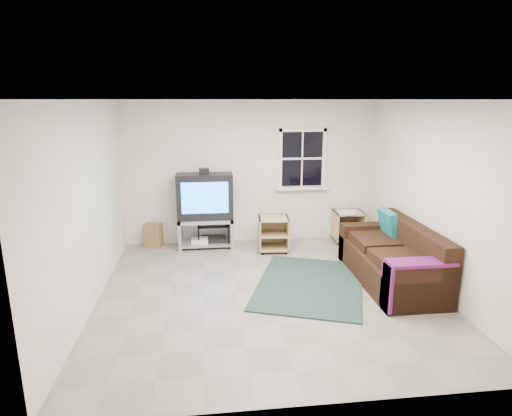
{
  "coord_description": "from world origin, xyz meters",
  "views": [
    {
      "loc": [
        -0.81,
        -5.42,
        2.6
      ],
      "look_at": [
        -0.13,
        0.4,
        1.11
      ],
      "focal_mm": 30.0,
      "sensor_mm": 36.0,
      "label": 1
    }
  ],
  "objects": [
    {
      "name": "room",
      "position": [
        0.95,
        2.27,
        1.48
      ],
      "size": [
        4.6,
        4.62,
        4.6
      ],
      "color": "gray",
      "rests_on": "ground"
    },
    {
      "name": "tv_unit",
      "position": [
        -0.85,
        2.03,
        0.79
      ],
      "size": [
        0.98,
        0.49,
        1.44
      ],
      "color": "#9999A0",
      "rests_on": "ground"
    },
    {
      "name": "av_rack",
      "position": [
        -0.71,
        2.07,
        0.49
      ],
      "size": [
        0.57,
        0.41,
        1.13
      ],
      "color": "black",
      "rests_on": "ground"
    },
    {
      "name": "side_table_left",
      "position": [
        0.34,
        1.73,
        0.32
      ],
      "size": [
        0.55,
        0.55,
        0.61
      ],
      "rotation": [
        0.0,
        0.0,
        -0.07
      ],
      "color": "tan",
      "rests_on": "ground"
    },
    {
      "name": "side_table_right",
      "position": [
        1.8,
        2.04,
        0.34
      ],
      "size": [
        0.55,
        0.57,
        0.61
      ],
      "rotation": [
        0.0,
        0.0,
        -0.04
      ],
      "color": "tan",
      "rests_on": "ground"
    },
    {
      "name": "sofa",
      "position": [
        1.86,
        0.15,
        0.33
      ],
      "size": [
        0.91,
        2.05,
        0.94
      ],
      "color": "black",
      "rests_on": "ground"
    },
    {
      "name": "shag_rug",
      "position": [
        0.63,
        0.16,
        0.01
      ],
      "size": [
        2.04,
        2.37,
        0.02
      ],
      "primitive_type": "cube",
      "rotation": [
        0.0,
        0.0,
        -0.34
      ],
      "color": "black",
      "rests_on": "ground"
    },
    {
      "name": "paper_bag",
      "position": [
        -1.8,
        2.15,
        0.21
      ],
      "size": [
        0.34,
        0.27,
        0.42
      ],
      "primitive_type": "cube",
      "rotation": [
        0.0,
        0.0,
        -0.31
      ],
      "color": "olive",
      "rests_on": "ground"
    }
  ]
}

